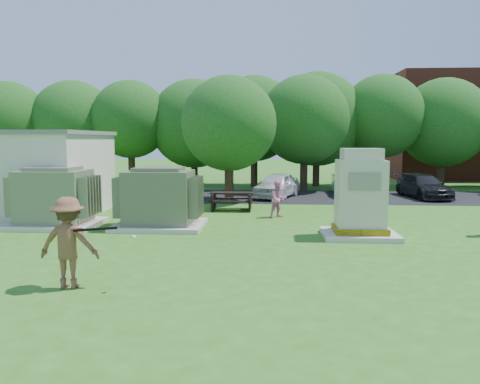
# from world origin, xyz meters

# --- Properties ---
(ground) EXTENTS (120.00, 120.00, 0.00)m
(ground) POSITION_xyz_m (0.00, 0.00, 0.00)
(ground) COLOR #2D6619
(ground) RESTS_ON ground
(parking_strip) EXTENTS (20.00, 6.00, 0.01)m
(parking_strip) POSITION_xyz_m (7.00, 13.50, 0.01)
(parking_strip) COLOR #232326
(parking_strip) RESTS_ON ground
(transformer_left) EXTENTS (3.00, 2.40, 2.07)m
(transformer_left) POSITION_xyz_m (-6.50, 4.50, 0.97)
(transformer_left) COLOR beige
(transformer_left) RESTS_ON ground
(transformer_right) EXTENTS (3.00, 2.40, 2.07)m
(transformer_right) POSITION_xyz_m (-2.80, 4.50, 0.97)
(transformer_right) COLOR beige
(transformer_right) RESTS_ON ground
(generator_cabinet) EXTENTS (2.25, 1.84, 2.75)m
(generator_cabinet) POSITION_xyz_m (3.76, 3.29, 1.20)
(generator_cabinet) COLOR beige
(generator_cabinet) RESTS_ON ground
(picnic_table) EXTENTS (1.80, 1.35, 0.77)m
(picnic_table) POSITION_xyz_m (-0.63, 8.56, 0.48)
(picnic_table) COLOR black
(picnic_table) RESTS_ON ground
(batter) EXTENTS (1.22, 0.71, 1.87)m
(batter) POSITION_xyz_m (-3.11, -2.11, 0.93)
(batter) COLOR brown
(batter) RESTS_ON ground
(person_at_picnic) EXTENTS (0.87, 0.81, 1.43)m
(person_at_picnic) POSITION_xyz_m (1.32, 6.82, 0.71)
(person_at_picnic) COLOR pink
(person_at_picnic) RESTS_ON ground
(car_white) EXTENTS (2.79, 4.14, 1.31)m
(car_white) POSITION_xyz_m (1.36, 13.02, 0.65)
(car_white) COLOR silver
(car_white) RESTS_ON ground
(car_silver_a) EXTENTS (2.21, 4.76, 1.51)m
(car_silver_a) POSITION_xyz_m (5.62, 13.71, 0.75)
(car_silver_a) COLOR silver
(car_silver_a) RESTS_ON ground
(car_dark) EXTENTS (2.24, 4.31, 1.19)m
(car_dark) POSITION_xyz_m (8.95, 13.42, 0.60)
(car_dark) COLOR black
(car_dark) RESTS_ON ground
(batting_equipment) EXTENTS (1.32, 0.40, 0.21)m
(batting_equipment) POSITION_xyz_m (-2.47, -2.19, 1.20)
(batting_equipment) COLOR black
(batting_equipment) RESTS_ON ground
(tree_row) EXTENTS (41.30, 13.30, 7.30)m
(tree_row) POSITION_xyz_m (1.75, 18.50, 4.15)
(tree_row) COLOR #47301E
(tree_row) RESTS_ON ground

